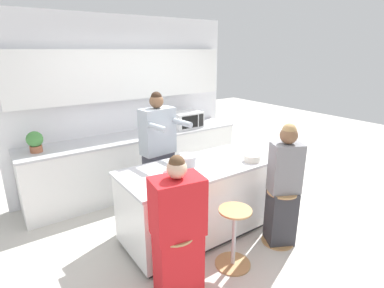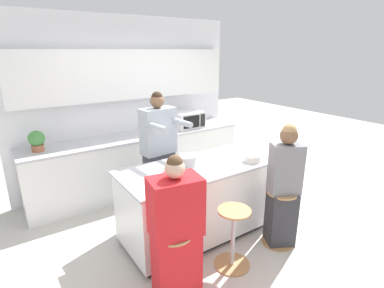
{
  "view_description": "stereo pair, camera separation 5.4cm",
  "coord_description": "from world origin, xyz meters",
  "px_view_note": "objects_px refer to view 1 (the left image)",
  "views": [
    {
      "loc": [
        -1.89,
        -2.61,
        2.19
      ],
      "look_at": [
        0.0,
        0.08,
        1.15
      ],
      "focal_mm": 28.0,
      "sensor_mm": 36.0,
      "label": 1
    },
    {
      "loc": [
        -1.84,
        -2.64,
        2.19
      ],
      "look_at": [
        0.0,
        0.08,
        1.15
      ],
      "focal_mm": 28.0,
      "sensor_mm": 36.0,
      "label": 2
    }
  ],
  "objects_px": {
    "bar_stool_center": "(234,237)",
    "person_seated_near": "(283,190)",
    "bar_stool_leftmost": "(176,264)",
    "person_wrapped_blanket": "(178,234)",
    "fruit_bowl": "(252,158)",
    "microwave": "(187,120)",
    "kitchen_island": "(196,201)",
    "cooking_pot": "(186,161)",
    "coffee_cup_near": "(167,176)",
    "bar_stool_rightmost": "(280,216)",
    "banana_bunch": "(155,189)",
    "person_cooking": "(159,158)",
    "potted_plant": "(35,141)"
  },
  "relations": [
    {
      "from": "fruit_bowl",
      "to": "cooking_pot",
      "type": "bearing_deg",
      "value": 155.36
    },
    {
      "from": "person_cooking",
      "to": "fruit_bowl",
      "type": "distance_m",
      "value": 1.2
    },
    {
      "from": "cooking_pot",
      "to": "bar_stool_rightmost",
      "type": "bearing_deg",
      "value": -44.26
    },
    {
      "from": "bar_stool_center",
      "to": "fruit_bowl",
      "type": "distance_m",
      "value": 0.99
    },
    {
      "from": "coffee_cup_near",
      "to": "microwave",
      "type": "height_order",
      "value": "microwave"
    },
    {
      "from": "cooking_pot",
      "to": "fruit_bowl",
      "type": "bearing_deg",
      "value": -24.64
    },
    {
      "from": "bar_stool_center",
      "to": "person_wrapped_blanket",
      "type": "height_order",
      "value": "person_wrapped_blanket"
    },
    {
      "from": "microwave",
      "to": "potted_plant",
      "type": "bearing_deg",
      "value": 178.86
    },
    {
      "from": "person_seated_near",
      "to": "bar_stool_rightmost",
      "type": "bearing_deg",
      "value": -161.58
    },
    {
      "from": "person_seated_near",
      "to": "person_wrapped_blanket",
      "type": "bearing_deg",
      "value": -152.55
    },
    {
      "from": "bar_stool_leftmost",
      "to": "banana_bunch",
      "type": "xyz_separation_m",
      "value": [
        0.03,
        0.39,
        0.59
      ]
    },
    {
      "from": "bar_stool_center",
      "to": "person_seated_near",
      "type": "height_order",
      "value": "person_seated_near"
    },
    {
      "from": "bar_stool_rightmost",
      "to": "potted_plant",
      "type": "bearing_deg",
      "value": 133.45
    },
    {
      "from": "microwave",
      "to": "cooking_pot",
      "type": "bearing_deg",
      "value": -124.17
    },
    {
      "from": "bar_stool_leftmost",
      "to": "person_wrapped_blanket",
      "type": "height_order",
      "value": "person_wrapped_blanket"
    },
    {
      "from": "kitchen_island",
      "to": "coffee_cup_near",
      "type": "xyz_separation_m",
      "value": [
        -0.46,
        -0.12,
        0.49
      ]
    },
    {
      "from": "kitchen_island",
      "to": "microwave",
      "type": "height_order",
      "value": "microwave"
    },
    {
      "from": "bar_stool_rightmost",
      "to": "fruit_bowl",
      "type": "height_order",
      "value": "fruit_bowl"
    },
    {
      "from": "bar_stool_rightmost",
      "to": "person_cooking",
      "type": "distance_m",
      "value": 1.65
    },
    {
      "from": "person_wrapped_blanket",
      "to": "microwave",
      "type": "height_order",
      "value": "person_wrapped_blanket"
    },
    {
      "from": "bar_stool_rightmost",
      "to": "potted_plant",
      "type": "relative_size",
      "value": 2.38
    },
    {
      "from": "person_cooking",
      "to": "banana_bunch",
      "type": "distance_m",
      "value": 1.08
    },
    {
      "from": "fruit_bowl",
      "to": "bar_stool_center",
      "type": "bearing_deg",
      "value": -146.85
    },
    {
      "from": "cooking_pot",
      "to": "kitchen_island",
      "type": "bearing_deg",
      "value": -47.76
    },
    {
      "from": "bar_stool_leftmost",
      "to": "coffee_cup_near",
      "type": "bearing_deg",
      "value": 65.4
    },
    {
      "from": "person_wrapped_blanket",
      "to": "fruit_bowl",
      "type": "distance_m",
      "value": 1.44
    },
    {
      "from": "person_wrapped_blanket",
      "to": "person_seated_near",
      "type": "height_order",
      "value": "person_seated_near"
    },
    {
      "from": "cooking_pot",
      "to": "coffee_cup_near",
      "type": "distance_m",
      "value": 0.43
    },
    {
      "from": "bar_stool_leftmost",
      "to": "person_seated_near",
      "type": "xyz_separation_m",
      "value": [
        1.44,
        -0.01,
        0.34
      ]
    },
    {
      "from": "person_cooking",
      "to": "cooking_pot",
      "type": "xyz_separation_m",
      "value": [
        0.06,
        -0.55,
        0.13
      ]
    },
    {
      "from": "person_wrapped_blanket",
      "to": "kitchen_island",
      "type": "bearing_deg",
      "value": 53.82
    },
    {
      "from": "kitchen_island",
      "to": "person_seated_near",
      "type": "height_order",
      "value": "person_seated_near"
    },
    {
      "from": "bar_stool_center",
      "to": "banana_bunch",
      "type": "xyz_separation_m",
      "value": [
        -0.69,
        0.39,
        0.59
      ]
    },
    {
      "from": "microwave",
      "to": "potted_plant",
      "type": "xyz_separation_m",
      "value": [
        -2.33,
        0.05,
        0.01
      ]
    },
    {
      "from": "bar_stool_rightmost",
      "to": "person_seated_near",
      "type": "xyz_separation_m",
      "value": [
        0.01,
        -0.0,
        0.34
      ]
    },
    {
      "from": "fruit_bowl",
      "to": "potted_plant",
      "type": "relative_size",
      "value": 0.72
    },
    {
      "from": "banana_bunch",
      "to": "coffee_cup_near",
      "type": "bearing_deg",
      "value": 35.95
    },
    {
      "from": "person_wrapped_blanket",
      "to": "microwave",
      "type": "xyz_separation_m",
      "value": [
        1.59,
        2.22,
        0.4
      ]
    },
    {
      "from": "kitchen_island",
      "to": "potted_plant",
      "type": "bearing_deg",
      "value": 132.19
    },
    {
      "from": "kitchen_island",
      "to": "coffee_cup_near",
      "type": "relative_size",
      "value": 15.9
    },
    {
      "from": "bar_stool_leftmost",
      "to": "cooking_pot",
      "type": "relative_size",
      "value": 1.99
    },
    {
      "from": "banana_bunch",
      "to": "person_cooking",
      "type": "bearing_deg",
      "value": 59.47
    },
    {
      "from": "person_seated_near",
      "to": "microwave",
      "type": "xyz_separation_m",
      "value": [
        0.18,
        2.22,
        0.38
      ]
    },
    {
      "from": "person_cooking",
      "to": "bar_stool_center",
      "type": "bearing_deg",
      "value": -90.07
    },
    {
      "from": "person_cooking",
      "to": "banana_bunch",
      "type": "height_order",
      "value": "person_cooking"
    },
    {
      "from": "bar_stool_leftmost",
      "to": "person_seated_near",
      "type": "bearing_deg",
      "value": -0.33
    },
    {
      "from": "fruit_bowl",
      "to": "bar_stool_rightmost",
      "type": "bearing_deg",
      "value": -82.18
    },
    {
      "from": "cooking_pot",
      "to": "coffee_cup_near",
      "type": "bearing_deg",
      "value": -151.28
    },
    {
      "from": "fruit_bowl",
      "to": "microwave",
      "type": "bearing_deg",
      "value": 82.06
    },
    {
      "from": "kitchen_island",
      "to": "cooking_pot",
      "type": "bearing_deg",
      "value": 132.24
    }
  ]
}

